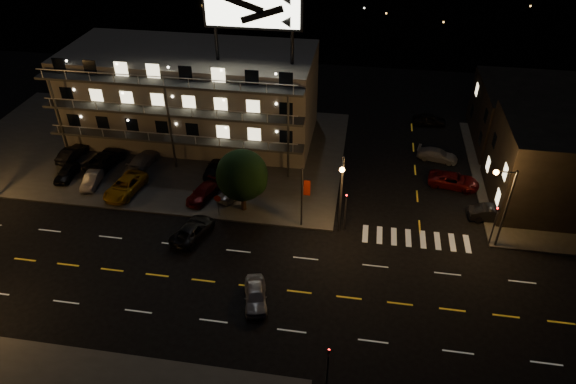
# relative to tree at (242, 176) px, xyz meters

# --- Properties ---
(ground) EXTENTS (140.00, 140.00, 0.00)m
(ground) POSITION_rel_tree_xyz_m (0.90, -9.93, -3.96)
(ground) COLOR black
(ground) RESTS_ON ground
(curb_nw) EXTENTS (44.00, 24.00, 0.15)m
(curb_nw) POSITION_rel_tree_xyz_m (-13.10, 10.07, -3.88)
(curb_nw) COLOR #393A37
(curb_nw) RESTS_ON ground
(curb_ne) EXTENTS (16.00, 24.00, 0.15)m
(curb_ne) POSITION_rel_tree_xyz_m (30.90, 10.07, -3.88)
(curb_ne) COLOR #393A37
(curb_ne) RESTS_ON ground
(motel) EXTENTS (28.00, 13.80, 18.10)m
(motel) POSITION_rel_tree_xyz_m (-9.04, 13.95, 1.39)
(motel) COLOR gray
(motel) RESTS_ON ground
(side_bldg_front) EXTENTS (14.06, 10.00, 8.50)m
(side_bldg_front) POSITION_rel_tree_xyz_m (30.89, 6.07, 0.29)
(side_bldg_front) COLOR black
(side_bldg_front) RESTS_ON ground
(side_bldg_back) EXTENTS (14.06, 12.00, 7.00)m
(side_bldg_back) POSITION_rel_tree_xyz_m (30.89, 18.07, -0.46)
(side_bldg_back) COLOR black
(side_bldg_back) RESTS_ON ground
(streetlight_nc) EXTENTS (0.44, 1.92, 8.00)m
(streetlight_nc) POSITION_rel_tree_xyz_m (9.40, -1.99, 1.00)
(streetlight_nc) COLOR #2D2D30
(streetlight_nc) RESTS_ON ground
(streetlight_ne) EXTENTS (1.92, 0.44, 8.00)m
(streetlight_ne) POSITION_rel_tree_xyz_m (23.04, -1.63, 1.00)
(streetlight_ne) COLOR #2D2D30
(streetlight_ne) RESTS_ON ground
(signal_nw) EXTENTS (0.20, 0.27, 4.60)m
(signal_nw) POSITION_rel_tree_xyz_m (9.90, -1.43, -1.39)
(signal_nw) COLOR #2D2D30
(signal_nw) RESTS_ON ground
(signal_sw) EXTENTS (0.20, 0.27, 4.60)m
(signal_sw) POSITION_rel_tree_xyz_m (9.90, -18.43, -1.39)
(signal_sw) COLOR #2D2D30
(signal_sw) RESTS_ON ground
(signal_ne) EXTENTS (0.27, 0.20, 4.60)m
(signal_ne) POSITION_rel_tree_xyz_m (22.90, -1.43, -1.39)
(signal_ne) COLOR #2D2D30
(signal_ne) RESTS_ON ground
(banner_north) EXTENTS (0.83, 0.16, 6.40)m
(banner_north) POSITION_rel_tree_xyz_m (5.99, -1.53, -0.53)
(banner_north) COLOR #2D2D30
(banner_north) RESTS_ON ground
(stop_sign) EXTENTS (0.91, 0.11, 2.61)m
(stop_sign) POSITION_rel_tree_xyz_m (-2.10, -1.36, -2.25)
(stop_sign) COLOR #2D2D30
(stop_sign) RESTS_ON ground
(tree) EXTENTS (5.09, 4.90, 6.41)m
(tree) POSITION_rel_tree_xyz_m (0.00, 0.00, 0.00)
(tree) COLOR black
(tree) RESTS_ON curb_nw
(lot_car_0) EXTENTS (1.66, 3.82, 1.28)m
(lot_car_0) POSITION_rel_tree_xyz_m (-19.76, 2.44, -3.17)
(lot_car_0) COLOR black
(lot_car_0) RESTS_ON curb_nw
(lot_car_1) EXTENTS (1.79, 3.97, 1.27)m
(lot_car_1) POSITION_rel_tree_xyz_m (-16.50, 1.67, -3.17)
(lot_car_1) COLOR gray
(lot_car_1) RESTS_ON curb_nw
(lot_car_2) EXTENTS (3.33, 5.74, 1.50)m
(lot_car_2) POSITION_rel_tree_xyz_m (-12.48, 0.88, -3.06)
(lot_car_2) COLOR #C08612
(lot_car_2) RESTS_ON curb_nw
(lot_car_3) EXTENTS (3.03, 4.75, 1.28)m
(lot_car_3) POSITION_rel_tree_xyz_m (-4.40, 1.20, -3.17)
(lot_car_3) COLOR #540C0C
(lot_car_3) RESTS_ON curb_nw
(lot_car_4) EXTENTS (3.01, 4.27, 1.35)m
(lot_car_4) POSITION_rel_tree_xyz_m (-1.55, 1.93, -3.13)
(lot_car_4) COLOR gray
(lot_car_4) RESTS_ON curb_nw
(lot_car_5) EXTENTS (2.02, 4.47, 1.42)m
(lot_car_5) POSITION_rel_tree_xyz_m (-21.05, 6.13, -3.10)
(lot_car_5) COLOR black
(lot_car_5) RESTS_ON curb_nw
(lot_car_6) EXTENTS (3.63, 5.89, 1.52)m
(lot_car_6) POSITION_rel_tree_xyz_m (-16.84, 5.50, -3.05)
(lot_car_6) COLOR black
(lot_car_6) RESTS_ON curb_nw
(lot_car_7) EXTENTS (2.41, 4.86, 1.36)m
(lot_car_7) POSITION_rel_tree_xyz_m (-12.74, 6.22, -3.13)
(lot_car_7) COLOR gray
(lot_car_7) RESTS_ON curb_nw
(lot_car_8) EXTENTS (1.64, 4.01, 1.36)m
(lot_car_8) POSITION_rel_tree_xyz_m (-4.57, 5.73, -3.13)
(lot_car_8) COLOR black
(lot_car_8) RESTS_ON curb_nw
(lot_car_9) EXTENTS (1.60, 4.02, 1.30)m
(lot_car_9) POSITION_rel_tree_xyz_m (-2.07, 6.94, -3.16)
(lot_car_9) COLOR #540C0C
(lot_car_9) RESTS_ON curb_nw
(side_car_0) EXTENTS (4.45, 1.82, 1.44)m
(side_car_0) POSITION_rel_tree_xyz_m (23.64, 2.32, -3.24)
(side_car_0) COLOR black
(side_car_0) RESTS_ON ground
(side_car_1) EXTENTS (5.51, 3.26, 1.44)m
(side_car_1) POSITION_rel_tree_xyz_m (20.62, 7.50, -3.24)
(side_car_1) COLOR #540C0C
(side_car_1) RESTS_ON ground
(side_car_2) EXTENTS (4.76, 2.73, 1.30)m
(side_car_2) POSITION_rel_tree_xyz_m (19.38, 12.63, -3.31)
(side_car_2) COLOR gray
(side_car_2) RESTS_ON ground
(side_car_3) EXTENTS (4.11, 1.74, 1.39)m
(side_car_3) POSITION_rel_tree_xyz_m (19.01, 21.28, -3.26)
(side_car_3) COLOR black
(side_car_3) RESTS_ON ground
(road_car_east) EXTENTS (2.67, 4.49, 1.43)m
(road_car_east) POSITION_rel_tree_xyz_m (3.66, -11.48, -3.24)
(road_car_east) COLOR gray
(road_car_east) RESTS_ON ground
(road_car_west) EXTENTS (3.65, 5.40, 1.38)m
(road_car_west) POSITION_rel_tree_xyz_m (-3.63, -4.51, -3.27)
(road_car_west) COLOR black
(road_car_west) RESTS_ON ground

